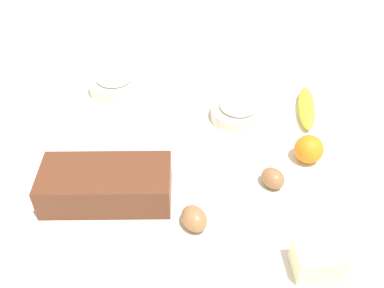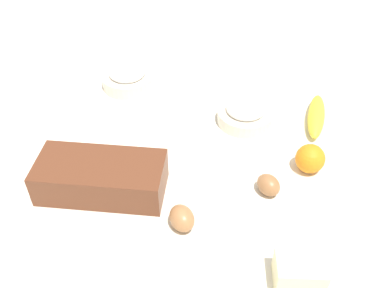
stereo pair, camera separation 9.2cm
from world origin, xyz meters
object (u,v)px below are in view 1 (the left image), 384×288
at_px(loaf_pan, 106,184).
at_px(flour_bowl, 238,110).
at_px(egg_near_butter, 194,219).
at_px(butter_block, 318,260).
at_px(orange_fruit, 309,149).
at_px(banana, 306,107).
at_px(egg_beside_bowl, 273,178).
at_px(sugar_bowl, 115,82).

distance_m(loaf_pan, flour_bowl, 0.42).
bearing_deg(loaf_pan, egg_near_butter, 156.40).
relative_size(butter_block, egg_near_butter, 1.40).
bearing_deg(orange_fruit, loaf_pan, 24.86).
relative_size(banana, egg_near_butter, 2.95).
relative_size(loaf_pan, egg_near_butter, 4.65).
bearing_deg(orange_fruit, flour_bowl, -36.73).
bearing_deg(banana, egg_beside_bowl, 74.59).
height_order(sugar_bowl, egg_near_butter, sugar_bowl).
relative_size(flour_bowl, egg_beside_bowl, 2.51).
xyz_separation_m(banana, egg_near_butter, (0.24, 0.44, 0.00)).
bearing_deg(egg_near_butter, loaf_pan, -12.69).
bearing_deg(banana, butter_block, 91.11).
height_order(butter_block, egg_beside_bowl, butter_block).
height_order(loaf_pan, sugar_bowl, loaf_pan).
relative_size(sugar_bowl, banana, 0.80).
relative_size(banana, butter_block, 2.11).
bearing_deg(loaf_pan, egg_beside_bowl, -175.06).
bearing_deg(egg_beside_bowl, butter_block, 113.47).
relative_size(banana, egg_beside_bowl, 3.24).
bearing_deg(butter_block, orange_fruit, -88.09).
bearing_deg(orange_fruit, sugar_bowl, -20.31).
bearing_deg(loaf_pan, orange_fruit, -166.05).
bearing_deg(sugar_bowl, butter_block, 137.57).
height_order(orange_fruit, egg_near_butter, orange_fruit).
distance_m(loaf_pan, egg_near_butter, 0.21).
bearing_deg(egg_beside_bowl, flour_bowl, -66.69).
bearing_deg(butter_block, sugar_bowl, -42.43).
xyz_separation_m(butter_block, egg_beside_bowl, (0.09, -0.21, -0.01)).
bearing_deg(banana, egg_near_butter, 61.83).
height_order(loaf_pan, banana, loaf_pan).
distance_m(sugar_bowl, egg_near_butter, 0.55).
bearing_deg(egg_beside_bowl, banana, -105.41).
bearing_deg(egg_beside_bowl, loaf_pan, 15.86).
bearing_deg(butter_block, flour_bowl, -66.61).
relative_size(loaf_pan, sugar_bowl, 1.98).
height_order(sugar_bowl, orange_fruit, orange_fruit).
xyz_separation_m(loaf_pan, flour_bowl, (-0.25, -0.34, -0.01)).
relative_size(loaf_pan, banana, 1.58).
xyz_separation_m(banana, butter_block, (-0.01, 0.50, 0.01)).
distance_m(orange_fruit, butter_block, 0.31).
xyz_separation_m(butter_block, egg_near_butter, (0.24, -0.06, -0.01)).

